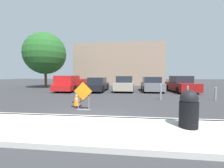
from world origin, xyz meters
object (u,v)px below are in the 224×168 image
at_px(parked_car_third, 152,85).
at_px(traffic_cone_third, 80,93).
at_px(pickup_truck, 71,84).
at_px(bollard_second, 188,93).
at_px(parked_car_fourth, 181,85).
at_px(traffic_cone_nearest, 77,99).
at_px(trash_bin, 189,109).
at_px(bollard_nearest, 161,91).
at_px(bollard_third, 216,94).
at_px(parked_car_nearest, 97,85).
at_px(traffic_cone_second, 77,97).
at_px(parked_car_second, 124,84).
at_px(road_closed_sign, 83,94).

bearing_deg(parked_car_third, traffic_cone_third, 43.61).
relative_size(pickup_truck, bollard_second, 5.79).
distance_m(parked_car_third, parked_car_fourth, 2.79).
height_order(traffic_cone_nearest, trash_bin, trash_bin).
bearing_deg(parked_car_third, trash_bin, 87.15).
xyz_separation_m(bollard_nearest, bollard_third, (3.43, 0.00, -0.10)).
xyz_separation_m(parked_car_nearest, bollard_second, (7.12, -4.72, -0.15)).
xyz_separation_m(traffic_cone_second, parked_car_third, (5.46, 6.86, 0.37)).
xyz_separation_m(traffic_cone_nearest, parked_car_nearest, (-0.52, 7.42, 0.27)).
height_order(parked_car_second, trash_bin, parked_car_second).
relative_size(road_closed_sign, bollard_second, 1.43).
height_order(traffic_cone_third, bollard_third, bollard_third).
bearing_deg(parked_car_second, road_closed_sign, 81.07).
relative_size(pickup_truck, trash_bin, 5.06).
bearing_deg(parked_car_fourth, bollard_second, 72.77).
xyz_separation_m(pickup_truck, parked_car_nearest, (2.79, 0.04, -0.07)).
height_order(bollard_nearest, bollard_second, bollard_nearest).
xyz_separation_m(traffic_cone_second, bollard_third, (8.74, 1.51, 0.15)).
distance_m(traffic_cone_nearest, traffic_cone_third, 2.66).
relative_size(bollard_nearest, bollard_second, 1.12).
bearing_deg(bollard_third, road_closed_sign, -155.38).
distance_m(parked_car_fourth, trash_bin, 11.40).
bearing_deg(trash_bin, traffic_cone_third, 132.45).
distance_m(parked_car_third, bollard_nearest, 5.36).
height_order(road_closed_sign, traffic_cone_third, road_closed_sign).
bearing_deg(traffic_cone_second, bollard_third, 9.79).
relative_size(bollard_second, bollard_third, 1.10).
xyz_separation_m(traffic_cone_third, bollard_nearest, (5.58, 0.13, 0.19)).
xyz_separation_m(parked_car_nearest, parked_car_fourth, (8.34, 0.36, 0.06)).
bearing_deg(parked_car_nearest, traffic_cone_second, 91.68).
height_order(traffic_cone_second, parked_car_fourth, parked_car_fourth).
height_order(road_closed_sign, parked_car_fourth, parked_car_fourth).
bearing_deg(traffic_cone_nearest, parked_car_nearest, 94.02).
distance_m(bollard_nearest, bollard_second, 1.72).
bearing_deg(bollard_third, parked_car_second, 138.77).
xyz_separation_m(parked_car_fourth, bollard_second, (-1.22, -5.08, -0.21)).
height_order(traffic_cone_third, parked_car_third, parked_car_third).
distance_m(traffic_cone_second, pickup_truck, 6.84).
height_order(bollard_nearest, bollard_third, bollard_nearest).
height_order(road_closed_sign, bollard_third, road_closed_sign).
xyz_separation_m(traffic_cone_second, trash_bin, (4.93, -4.32, 0.38)).
relative_size(road_closed_sign, bollard_third, 1.57).
bearing_deg(bollard_second, parked_car_fourth, 76.53).
relative_size(road_closed_sign, parked_car_third, 0.32).
bearing_deg(bollard_third, traffic_cone_nearest, -162.02).
relative_size(traffic_cone_nearest, parked_car_nearest, 0.18).
distance_m(traffic_cone_second, parked_car_second, 7.33).
distance_m(traffic_cone_second, parked_car_nearest, 6.24).
relative_size(road_closed_sign, pickup_truck, 0.25).
height_order(parked_car_nearest, bollard_second, parked_car_nearest).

